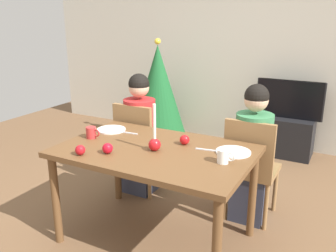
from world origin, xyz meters
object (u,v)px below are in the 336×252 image
object	(u,v)px
plate_left	(111,130)
apple_by_left_plate	(80,150)
chair_right	(251,164)
person_right_child	(252,156)
tv_stand	(286,136)
tv	(290,99)
candle_centerpiece	(155,141)
apple_near_candle	(185,140)
apple_by_right_mug	(108,148)
dining_table	(155,159)
plate_right	(233,152)
mug_right	(224,156)
chair_left	(138,143)
christmas_tree	(158,90)
mug_left	(92,133)
person_left_child	(140,136)

from	to	relation	value
plate_left	apple_by_left_plate	world-z (taller)	apple_by_left_plate
chair_right	person_right_child	size ratio (longest dim) A/B	0.77
tv_stand	tv	size ratio (longest dim) A/B	0.81
candle_centerpiece	apple_near_candle	distance (m)	0.26
person_right_child	tv	xyz separation A→B (m)	(-0.01, 1.66, 0.14)
tv	apple_by_right_mug	bearing A→B (deg)	-107.29
dining_table	tv_stand	size ratio (longest dim) A/B	2.19
plate_right	mug_right	xyz separation A→B (m)	(0.00, -0.21, 0.04)
plate_left	apple_near_candle	xyz separation A→B (m)	(0.70, -0.02, 0.03)
candle_centerpiece	plate_left	distance (m)	0.61
apple_by_right_mug	person_right_child	bearing A→B (deg)	47.36
plate_right	apple_by_left_plate	size ratio (longest dim) A/B	3.45
chair_right	apple_near_candle	xyz separation A→B (m)	(-0.40, -0.42, 0.28)
chair_left	plate_left	distance (m)	0.47
chair_right	tv	bearing A→B (deg)	90.50
person_right_child	mug_right	size ratio (longest dim) A/B	9.63
plate_right	apple_by_right_mug	world-z (taller)	apple_by_right_mug
christmas_tree	apple_by_left_plate	world-z (taller)	christmas_tree
chair_right	tv_stand	bearing A→B (deg)	90.50
chair_right	apple_near_candle	bearing A→B (deg)	-133.75
chair_left	apple_by_right_mug	xyz separation A→B (m)	(0.29, -0.84, 0.28)
chair_left	christmas_tree	xyz separation A→B (m)	(-0.55, 1.35, 0.22)
chair_left	apple_near_candle	size ratio (longest dim) A/B	12.01
chair_left	apple_by_left_plate	world-z (taller)	chair_left
mug_left	apple_by_left_plate	distance (m)	0.36
tv_stand	apple_by_right_mug	distance (m)	2.71
apple_by_right_mug	person_left_child	bearing A→B (deg)	108.25
christmas_tree	apple_by_left_plate	bearing A→B (deg)	-73.38
dining_table	chair_left	xyz separation A→B (m)	(-0.54, 0.61, -0.15)
person_right_child	apple_by_right_mug	distance (m)	1.21
person_right_child	apple_by_left_plate	distance (m)	1.39
plate_left	plate_right	size ratio (longest dim) A/B	0.97
tv	christmas_tree	distance (m)	1.66
plate_left	tv_stand	bearing A→B (deg)	62.56
chair_left	plate_left	size ratio (longest dim) A/B	3.73
chair_right	person_left_child	world-z (taller)	person_left_child
person_left_child	apple_near_candle	xyz separation A→B (m)	(0.69, -0.45, 0.22)
dining_table	tv_stand	bearing A→B (deg)	76.83
dining_table	tv_stand	distance (m)	2.40
dining_table	plate_right	distance (m)	0.57
candle_centerpiece	apple_by_right_mug	bearing A→B (deg)	-142.46
tv_stand	tv	distance (m)	0.47
person_right_child	mug_right	distance (m)	0.69
chair_right	dining_table	bearing A→B (deg)	-132.31
plate_right	christmas_tree	bearing A→B (deg)	132.50
dining_table	mug_right	xyz separation A→B (m)	(0.53, -0.01, 0.13)
chair_left	candle_centerpiece	xyz separation A→B (m)	(0.55, -0.64, 0.31)
tv	mug_right	size ratio (longest dim) A/B	6.49
dining_table	chair_left	world-z (taller)	chair_left
tv	christmas_tree	world-z (taller)	christmas_tree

